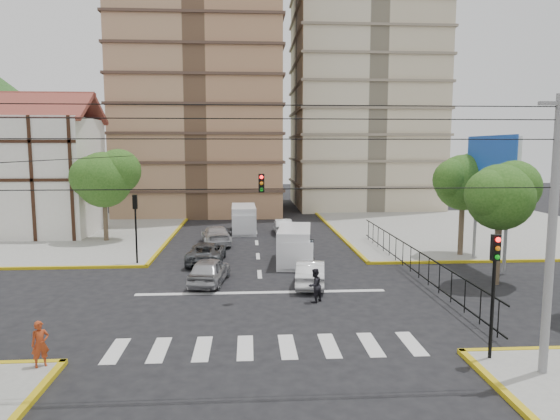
{
  "coord_description": "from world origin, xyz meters",
  "views": [
    {
      "loc": [
        -0.64,
        -24.06,
        7.48
      ],
      "look_at": [
        1.15,
        3.87,
        4.0
      ],
      "focal_mm": 32.0,
      "sensor_mm": 36.0,
      "label": 1
    }
  ],
  "objects": [
    {
      "name": "pedestrian_crosswalk",
      "position": [
        2.56,
        -0.56,
        0.83
      ],
      "size": [
        1.02,
        1.01,
        1.67
      ],
      "primitive_type": "imported",
      "rotation": [
        0.0,
        0.0,
        3.89
      ],
      "color": "black",
      "rests_on": "ground"
    },
    {
      "name": "billboard",
      "position": [
        14.45,
        6.0,
        6.0
      ],
      "size": [
        0.36,
        6.2,
        8.1
      ],
      "color": "slate",
      "rests_on": "ground"
    },
    {
      "name": "tower_tan",
      "position": [
        -6.0,
        36.0,
        24.0
      ],
      "size": [
        18.0,
        16.0,
        48.0
      ],
      "primitive_type": "cube",
      "color": "#A97854",
      "rests_on": "ground"
    },
    {
      "name": "tree_tudor",
      "position": [
        -11.9,
        16.01,
        5.22
      ],
      "size": [
        5.39,
        4.4,
        7.43
      ],
      "color": "#473828",
      "rests_on": "ground"
    },
    {
      "name": "tree_park_a",
      "position": [
        13.08,
        2.01,
        5.01
      ],
      "size": [
        4.41,
        3.6,
        6.83
      ],
      "color": "#473828",
      "rests_on": "ground"
    },
    {
      "name": "car_silver_rear_left",
      "position": [
        -3.19,
        14.48,
        0.74
      ],
      "size": [
        2.9,
        5.37,
        1.48
      ],
      "primitive_type": "imported",
      "rotation": [
        0.0,
        0.0,
        3.31
      ],
      "color": "silver",
      "rests_on": "ground"
    },
    {
      "name": "car_darkgrey_mid_right",
      "position": [
        2.58,
        14.58,
        0.72
      ],
      "size": [
        1.87,
        4.29,
        1.44
      ],
      "primitive_type": "imported",
      "rotation": [
        0.0,
        0.0,
        3.18
      ],
      "color": "#272729",
      "rests_on": "ground"
    },
    {
      "name": "car_white_rear_right",
      "position": [
        2.37,
        19.2,
        0.66
      ],
      "size": [
        1.49,
        4.05,
        1.33
      ],
      "primitive_type": "imported",
      "rotation": [
        0.0,
        0.0,
        3.16
      ],
      "color": "silver",
      "rests_on": "ground"
    },
    {
      "name": "sidewalk_ne",
      "position": [
        20.0,
        20.0,
        0.07
      ],
      "size": [
        26.0,
        26.0,
        0.15
      ],
      "primitive_type": "cube",
      "color": "gray",
      "rests_on": "ground"
    },
    {
      "name": "traffic_light_nw",
      "position": [
        -7.8,
        7.8,
        3.11
      ],
      "size": [
        0.28,
        0.22,
        4.4
      ],
      "color": "black",
      "rests_on": "ground"
    },
    {
      "name": "tower_beige",
      "position": [
        14.0,
        40.0,
        24.0
      ],
      "size": [
        17.0,
        16.0,
        48.0
      ],
      "primitive_type": "cube",
      "color": "beige",
      "rests_on": "ground"
    },
    {
      "name": "crosswalk_stripes",
      "position": [
        0.0,
        -6.0,
        0.01
      ],
      "size": [
        12.0,
        2.4,
        0.01
      ],
      "primitive_type": "cube",
      "color": "silver",
      "rests_on": "ground"
    },
    {
      "name": "car_white_front_right",
      "position": [
        2.73,
        2.39,
        0.71
      ],
      "size": [
        2.1,
        4.47,
        1.42
      ],
      "primitive_type": "imported",
      "rotation": [
        0.0,
        0.0,
        3.0
      ],
      "color": "white",
      "rests_on": "ground"
    },
    {
      "name": "tree_park_c",
      "position": [
        14.09,
        9.01,
        5.34
      ],
      "size": [
        4.65,
        3.8,
        7.25
      ],
      "color": "#473828",
      "rests_on": "ground"
    },
    {
      "name": "pedestrian_sw_corner",
      "position": [
        -7.67,
        -7.5,
        0.94
      ],
      "size": [
        0.69,
        0.63,
        1.57
      ],
      "primitive_type": "imported",
      "rotation": [
        0.0,
        0.0,
        0.57
      ],
      "color": "#A43A19",
      "rests_on": "sidewalk_sw"
    },
    {
      "name": "sidewalk_nw",
      "position": [
        -20.0,
        20.0,
        0.07
      ],
      "size": [
        26.0,
        26.0,
        0.15
      ],
      "primitive_type": "cube",
      "color": "gray",
      "rests_on": "ground"
    },
    {
      "name": "van_left_lane",
      "position": [
        -1.06,
        19.83,
        1.16
      ],
      "size": [
        2.21,
        5.32,
        2.38
      ],
      "rotation": [
        0.0,
        0.0,
        0.02
      ],
      "color": "silver",
      "rests_on": "ground"
    },
    {
      "name": "utility_pole_se",
      "position": [
        9.0,
        -9.0,
        4.77
      ],
      "size": [
        1.4,
        0.28,
        9.0
      ],
      "color": "slate",
      "rests_on": "ground"
    },
    {
      "name": "stop_line",
      "position": [
        0.0,
        1.2,
        0.01
      ],
      "size": [
        13.0,
        0.4,
        0.01
      ],
      "primitive_type": "cube",
      "color": "silver",
      "rests_on": "ground"
    },
    {
      "name": "car_grey_mid_left",
      "position": [
        -3.4,
        8.29,
        0.68
      ],
      "size": [
        2.45,
        5.01,
        1.37
      ],
      "primitive_type": "imported",
      "rotation": [
        0.0,
        0.0,
        3.1
      ],
      "color": "#515558",
      "rests_on": "ground"
    },
    {
      "name": "ground",
      "position": [
        0.0,
        0.0,
        0.0
      ],
      "size": [
        160.0,
        160.0,
        0.0
      ],
      "primitive_type": "plane",
      "color": "black",
      "rests_on": "ground"
    },
    {
      "name": "van_right_lane",
      "position": [
        2.36,
        7.59,
        1.13
      ],
      "size": [
        2.67,
        5.4,
        2.33
      ],
      "rotation": [
        0.0,
        0.0,
        -0.13
      ],
      "color": "silver",
      "rests_on": "ground"
    },
    {
      "name": "car_silver_front_left",
      "position": [
        -2.83,
        3.13,
        0.75
      ],
      "size": [
        2.41,
        4.6,
        1.5
      ],
      "primitive_type": "imported",
      "rotation": [
        0.0,
        0.0,
        2.99
      ],
      "color": "#A3A4A8",
      "rests_on": "ground"
    },
    {
      "name": "traffic_light_hanging",
      "position": [
        0.0,
        -2.04,
        5.9
      ],
      "size": [
        18.0,
        9.12,
        0.92
      ],
      "color": "black",
      "rests_on": "ground"
    },
    {
      "name": "tudor_building",
      "position": [
        -19.0,
        20.0,
        5.25
      ],
      "size": [
        10.8,
        8.05,
        12.23
      ],
      "color": "silver",
      "rests_on": "ground"
    },
    {
      "name": "traffic_light_se",
      "position": [
        7.8,
        -7.8,
        3.11
      ],
      "size": [
        0.28,
        0.22,
        4.4
      ],
      "color": "black",
      "rests_on": "ground"
    },
    {
      "name": "park_fence",
      "position": [
        9.0,
        4.5,
        0.0
      ],
      "size": [
        0.1,
        22.5,
        1.66
      ],
      "primitive_type": null,
      "color": "black",
      "rests_on": "ground"
    }
  ]
}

